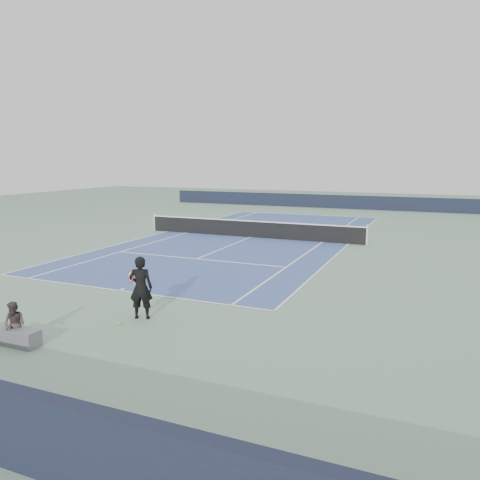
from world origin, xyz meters
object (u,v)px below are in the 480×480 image
at_px(tennis_ball, 119,323).
at_px(spectator_bench, 15,330).
at_px(tennis_net, 251,229).
at_px(tennis_player, 141,287).

xyz_separation_m(tennis_ball, spectator_bench, (-1.39, -2.09, 0.33)).
distance_m(tennis_net, tennis_ball, 14.69).
bearing_deg(spectator_bench, tennis_ball, 56.33).
distance_m(tennis_player, tennis_ball, 1.10).
bearing_deg(tennis_player, tennis_ball, -110.99).
distance_m(tennis_ball, spectator_bench, 2.53).
bearing_deg(tennis_ball, tennis_net, 98.00).
bearing_deg(spectator_bench, tennis_net, 92.25).
relative_size(tennis_net, spectator_bench, 9.72).
distance_m(tennis_net, tennis_player, 14.07).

